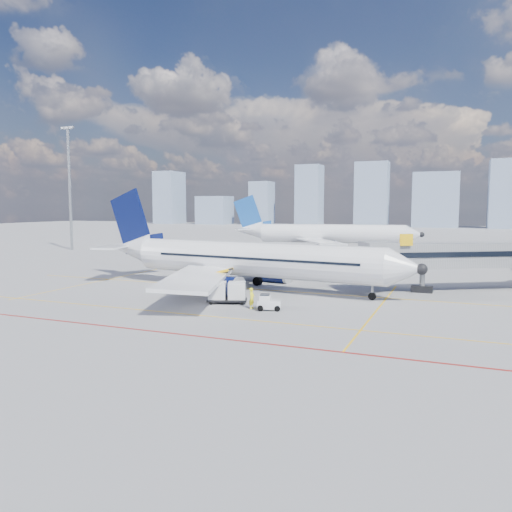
{
  "coord_description": "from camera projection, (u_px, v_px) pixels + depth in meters",
  "views": [
    {
      "loc": [
        20.46,
        -42.14,
        9.06
      ],
      "look_at": [
        1.19,
        5.02,
        4.0
      ],
      "focal_mm": 35.0,
      "sensor_mm": 36.0,
      "label": 1
    }
  ],
  "objects": [
    {
      "name": "ground",
      "position": [
        225.0,
        302.0,
        47.41
      ],
      "size": [
        420.0,
        420.0,
        0.0
      ],
      "primitive_type": "plane",
      "color": "gray",
      "rests_on": "ground"
    },
    {
      "name": "baggage_tug",
      "position": [
        268.0,
        302.0,
        43.72
      ],
      "size": [
        2.26,
        1.71,
        1.41
      ],
      "rotation": [
        0.0,
        0.0,
        0.27
      ],
      "color": "silver",
      "rests_on": "ground"
    },
    {
      "name": "belt_loader",
      "position": [
        195.0,
        286.0,
        52.71
      ],
      "size": [
        6.86,
        1.94,
        2.79
      ],
      "rotation": [
        0.0,
        0.0,
        0.02
      ],
      "color": "black",
      "rests_on": "ground"
    },
    {
      "name": "cargo_dolly",
      "position": [
        227.0,
        292.0,
        46.73
      ],
      "size": [
        4.04,
        2.85,
        2.03
      ],
      "rotation": [
        0.0,
        0.0,
        0.36
      ],
      "color": "black",
      "rests_on": "ground"
    },
    {
      "name": "ramp_worker",
      "position": [
        252.0,
        298.0,
        44.38
      ],
      "size": [
        0.48,
        0.7,
        1.86
      ],
      "primitive_type": "imported",
      "rotation": [
        0.0,
        0.0,
        1.51
      ],
      "color": "yellow",
      "rests_on": "ground"
    },
    {
      "name": "main_aircraft",
      "position": [
        241.0,
        259.0,
        55.25
      ],
      "size": [
        39.03,
        33.94,
        11.42
      ],
      "rotation": [
        0.0,
        0.0,
        -0.11
      ],
      "color": "silver",
      "rests_on": "ground"
    },
    {
      "name": "floodlight_mast_nw",
      "position": [
        70.0,
        185.0,
        103.62
      ],
      "size": [
        3.2,
        0.61,
        25.45
      ],
      "color": "gray",
      "rests_on": "ground"
    },
    {
      "name": "distant_skyline",
      "position": [
        407.0,
        199.0,
        221.84
      ],
      "size": [
        248.22,
        15.27,
        29.3
      ],
      "color": "#7688A3",
      "rests_on": "ground"
    },
    {
      "name": "jet_bridge",
      "position": [
        489.0,
        256.0,
        53.77
      ],
      "size": [
        23.55,
        15.78,
        6.3
      ],
      "color": "gray",
      "rests_on": "ground"
    },
    {
      "name": "second_aircraft",
      "position": [
        323.0,
        234.0,
        107.5
      ],
      "size": [
        40.66,
        35.25,
        11.92
      ],
      "rotation": [
        0.0,
        0.0,
        0.15
      ],
      "color": "silver",
      "rests_on": "ground"
    },
    {
      "name": "apron_markings",
      "position": [
        199.0,
        309.0,
        44.03
      ],
      "size": [
        90.0,
        35.12,
        0.01
      ],
      "color": "#F2B20C",
      "rests_on": "ground"
    }
  ]
}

